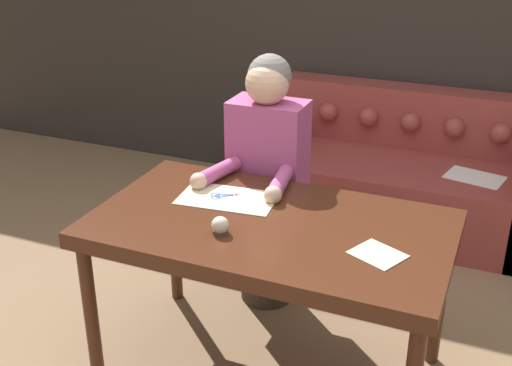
{
  "coord_description": "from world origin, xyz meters",
  "views": [
    {
      "loc": [
        0.77,
        -2.22,
        1.98
      ],
      "look_at": [
        -0.2,
        0.08,
        0.87
      ],
      "focal_mm": 45.0,
      "sensor_mm": 36.0,
      "label": 1
    }
  ],
  "objects_px": {
    "dining_table": "(270,237)",
    "scissors": "(227,196)",
    "person": "(267,184)",
    "couch": "(402,177)"
  },
  "relations": [
    {
      "from": "dining_table",
      "to": "scissors",
      "type": "relative_size",
      "value": 6.65
    },
    {
      "from": "person",
      "to": "scissors",
      "type": "relative_size",
      "value": 5.97
    },
    {
      "from": "person",
      "to": "scissors",
      "type": "bearing_deg",
      "value": -94.75
    },
    {
      "from": "couch",
      "to": "scissors",
      "type": "relative_size",
      "value": 8.09
    },
    {
      "from": "couch",
      "to": "person",
      "type": "relative_size",
      "value": 1.36
    },
    {
      "from": "couch",
      "to": "person",
      "type": "xyz_separation_m",
      "value": [
        -0.47,
        -1.2,
        0.37
      ]
    },
    {
      "from": "scissors",
      "to": "dining_table",
      "type": "bearing_deg",
      "value": -29.43
    },
    {
      "from": "dining_table",
      "to": "couch",
      "type": "height_order",
      "value": "couch"
    },
    {
      "from": "dining_table",
      "to": "person",
      "type": "relative_size",
      "value": 1.11
    },
    {
      "from": "couch",
      "to": "scissors",
      "type": "xyz_separation_m",
      "value": [
        -0.5,
        -1.6,
        0.47
      ]
    },
    {
      "from": "person",
      "to": "scissors",
      "type": "height_order",
      "value": "person"
    },
    {
      "from": "couch",
      "to": "dining_table",
      "type": "bearing_deg",
      "value": -97.8
    },
    {
      "from": "dining_table",
      "to": "person",
      "type": "xyz_separation_m",
      "value": [
        -0.23,
        0.55,
        -0.02
      ]
    },
    {
      "from": "person",
      "to": "scissors",
      "type": "xyz_separation_m",
      "value": [
        -0.03,
        -0.4,
        0.1
      ]
    },
    {
      "from": "dining_table",
      "to": "couch",
      "type": "relative_size",
      "value": 0.82
    }
  ]
}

